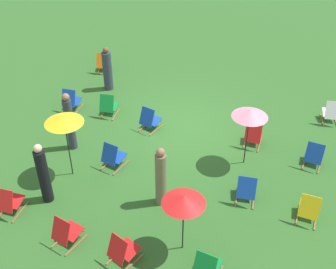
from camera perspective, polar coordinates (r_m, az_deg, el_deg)
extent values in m
plane|color=#2D6026|center=(14.16, 1.85, 0.96)|extent=(40.00, 40.00, 0.00)
cube|color=olive|center=(11.73, 11.25, -8.41)|extent=(0.16, 0.76, 0.04)
cube|color=olive|center=(11.72, 9.10, -8.14)|extent=(0.16, 0.76, 0.04)
cube|color=#1947B7|center=(11.63, 10.34, -7.04)|extent=(0.55, 0.51, 0.13)
cube|color=#1947B7|center=(11.22, 10.38, -7.00)|extent=(0.51, 0.32, 0.57)
cylinder|color=olive|center=(11.82, 10.38, -6.65)|extent=(0.44, 0.10, 0.03)
cube|color=olive|center=(12.55, -6.23, -4.37)|extent=(0.15, 0.76, 0.04)
cube|color=olive|center=(12.77, -7.83, -3.70)|extent=(0.15, 0.76, 0.04)
cube|color=#1947B7|center=(12.56, -6.85, -2.90)|extent=(0.54, 0.50, 0.13)
cube|color=#1947B7|center=(12.21, -7.78, -2.61)|extent=(0.51, 0.32, 0.57)
cylinder|color=olive|center=(12.73, -6.29, -2.67)|extent=(0.44, 0.09, 0.03)
cube|color=olive|center=(14.87, -6.92, 2.65)|extent=(0.16, 0.76, 0.04)
cube|color=olive|center=(15.01, -8.51, 2.84)|extent=(0.16, 0.76, 0.04)
cube|color=#148C38|center=(14.89, -7.67, 3.76)|extent=(0.54, 0.51, 0.13)
cube|color=#148C38|center=(14.50, -8.14, 4.09)|extent=(0.51, 0.32, 0.57)
cylinder|color=olive|center=(15.08, -7.40, 3.93)|extent=(0.44, 0.10, 0.03)
cube|color=olive|center=(15.48, 21.32, 1.65)|extent=(0.22, 0.75, 0.04)
cube|color=olive|center=(15.37, 19.74, 1.80)|extent=(0.22, 0.75, 0.04)
cube|color=white|center=(15.38, 20.67, 2.71)|extent=(0.57, 0.54, 0.13)
cube|color=white|center=(14.99, 21.06, 3.00)|extent=(0.53, 0.35, 0.57)
cylinder|color=olive|center=(15.58, 20.51, 2.89)|extent=(0.43, 0.13, 0.03)
cube|color=olive|center=(15.37, -11.74, 3.29)|extent=(0.13, 0.76, 0.04)
cube|color=olive|center=(15.56, -13.20, 3.49)|extent=(0.13, 0.76, 0.04)
cube|color=#1947B7|center=(15.41, -12.44, 4.38)|extent=(0.53, 0.49, 0.13)
cube|color=#1947B7|center=(15.04, -13.05, 4.71)|extent=(0.51, 0.31, 0.57)
cylinder|color=olive|center=(15.59, -12.09, 4.53)|extent=(0.44, 0.08, 0.03)
cube|color=#148C38|center=(9.83, 5.52, -16.77)|extent=(0.51, 0.47, 0.13)
cube|color=#148C38|center=(9.44, 4.90, -17.03)|extent=(0.50, 0.28, 0.57)
cylinder|color=olive|center=(10.01, 5.95, -16.19)|extent=(0.44, 0.06, 0.03)
cube|color=olive|center=(17.75, -7.70, 8.35)|extent=(0.24, 0.74, 0.04)
cube|color=olive|center=(17.86, -9.09, 8.40)|extent=(0.24, 0.74, 0.04)
cube|color=orange|center=(17.78, -8.39, 9.24)|extent=(0.58, 0.55, 0.13)
cube|color=orange|center=(17.40, -8.70, 9.63)|extent=(0.53, 0.37, 0.57)
cylinder|color=olive|center=(17.98, -8.22, 9.33)|extent=(0.43, 0.15, 0.03)
cube|color=olive|center=(10.68, -12.00, -14.12)|extent=(0.17, 0.75, 0.04)
cube|color=olive|center=(10.91, -13.74, -13.07)|extent=(0.17, 0.75, 0.04)
cube|color=red|center=(10.65, -12.69, -12.38)|extent=(0.55, 0.51, 0.13)
cube|color=red|center=(10.32, -14.05, -12.31)|extent=(0.52, 0.33, 0.57)
cylinder|color=olive|center=(10.79, -11.90, -11.99)|extent=(0.44, 0.11, 0.03)
cube|color=olive|center=(11.61, 18.98, -10.60)|extent=(0.04, 0.76, 0.04)
cube|color=olive|center=(11.59, 16.83, -10.14)|extent=(0.04, 0.76, 0.04)
cube|color=yellow|center=(11.50, 18.19, -9.15)|extent=(0.48, 0.44, 0.13)
cube|color=yellow|center=(11.09, 18.27, -9.15)|extent=(0.48, 0.25, 0.57)
cylinder|color=olive|center=(11.69, 18.25, -8.75)|extent=(0.44, 0.03, 0.03)
cube|color=olive|center=(13.99, -1.55, 0.59)|extent=(0.20, 0.75, 0.04)
cube|color=olive|center=(14.21, -2.98, 1.17)|extent=(0.20, 0.75, 0.04)
cube|color=#1947B7|center=(14.03, -2.05, 1.92)|extent=(0.56, 0.53, 0.13)
cube|color=#1947B7|center=(13.67, -2.82, 2.32)|extent=(0.52, 0.35, 0.57)
cylinder|color=olive|center=(14.20, -1.57, 2.05)|extent=(0.44, 0.12, 0.03)
cube|color=olive|center=(13.63, 12.01, -1.36)|extent=(0.09, 0.76, 0.04)
cube|color=olive|center=(13.66, 10.20, -1.02)|extent=(0.09, 0.76, 0.04)
cube|color=red|center=(13.58, 11.29, -0.10)|extent=(0.51, 0.46, 0.13)
cube|color=red|center=(13.18, 11.22, 0.17)|extent=(0.50, 0.28, 0.57)
cylinder|color=olive|center=(13.78, 11.39, 0.12)|extent=(0.44, 0.06, 0.03)
cube|color=olive|center=(10.14, -4.80, -16.78)|extent=(0.27, 0.73, 0.04)
cube|color=olive|center=(10.35, -6.61, -15.49)|extent=(0.27, 0.73, 0.04)
cube|color=red|center=(10.09, -5.39, -14.91)|extent=(0.59, 0.56, 0.13)
cube|color=red|center=(9.75, -6.76, -14.86)|extent=(0.53, 0.38, 0.57)
cylinder|color=olive|center=(10.23, -4.55, -14.52)|extent=(0.43, 0.16, 0.03)
cube|color=olive|center=(11.80, -18.97, -9.70)|extent=(0.12, 0.76, 0.04)
cube|color=olive|center=(12.02, -20.75, -9.19)|extent=(0.12, 0.76, 0.04)
cube|color=red|center=(11.79, -19.86, -8.25)|extent=(0.53, 0.48, 0.13)
cube|color=red|center=(11.44, -20.93, -8.20)|extent=(0.51, 0.30, 0.57)
cylinder|color=olive|center=(11.95, -19.28, -7.87)|extent=(0.44, 0.08, 0.03)
cube|color=olive|center=(13.29, 19.49, -3.96)|extent=(0.08, 0.76, 0.04)
cube|color=olive|center=(13.30, 17.65, -3.47)|extent=(0.08, 0.76, 0.04)
cube|color=#1947B7|center=(13.23, 18.85, -2.62)|extent=(0.51, 0.46, 0.13)
cube|color=#1947B7|center=(12.82, 18.84, -2.38)|extent=(0.49, 0.28, 0.57)
cylinder|color=olive|center=(13.43, 18.94, -2.38)|extent=(0.44, 0.06, 0.03)
cylinder|color=black|center=(12.34, 10.41, -0.37)|extent=(0.03, 0.03, 1.82)
cone|color=pink|center=(11.89, 10.82, 2.83)|extent=(1.01, 1.01, 0.23)
cylinder|color=black|center=(12.00, -13.08, -1.53)|extent=(0.03, 0.03, 1.95)
cone|color=yellow|center=(11.51, -13.66, 1.99)|extent=(1.04, 1.04, 0.22)
cylinder|color=black|center=(9.83, 2.01, -11.69)|extent=(0.03, 0.03, 1.63)
cone|color=red|center=(9.31, 2.10, -8.62)|extent=(0.98, 0.98, 0.20)
cylinder|color=#72664C|center=(10.94, -0.96, -5.98)|extent=(0.31, 0.31, 1.55)
sphere|color=#936647|center=(10.39, -1.01, -2.37)|extent=(0.22, 0.22, 0.22)
cylinder|color=#333847|center=(16.16, -8.02, 8.32)|extent=(0.46, 0.46, 1.47)
sphere|color=brown|center=(15.80, -8.27, 11.01)|extent=(0.22, 0.22, 0.22)
cylinder|color=black|center=(11.44, -16.14, -5.35)|extent=(0.34, 0.34, 1.59)
sphere|color=beige|center=(10.90, -16.90, -1.78)|extent=(0.22, 0.22, 0.22)
cylinder|color=#333847|center=(13.11, -12.86, 1.30)|extent=(0.30, 0.30, 1.69)
sphere|color=#936647|center=(12.62, -13.42, 4.85)|extent=(0.22, 0.22, 0.22)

